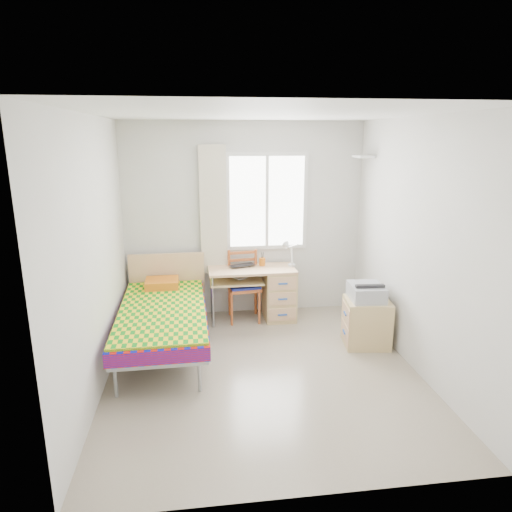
{
  "coord_description": "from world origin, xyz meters",
  "views": [
    {
      "loc": [
        -0.64,
        -4.29,
        2.4
      ],
      "look_at": [
        -0.0,
        0.55,
        1.11
      ],
      "focal_mm": 32.0,
      "sensor_mm": 36.0,
      "label": 1
    }
  ],
  "objects_px": {
    "desk": "(274,291)",
    "chair": "(244,281)",
    "cabinet": "(366,322)",
    "printer": "(366,292)",
    "bed": "(163,313)"
  },
  "relations": [
    {
      "from": "desk",
      "to": "chair",
      "type": "bearing_deg",
      "value": 172.56
    },
    {
      "from": "chair",
      "to": "printer",
      "type": "relative_size",
      "value": 2.05
    },
    {
      "from": "chair",
      "to": "cabinet",
      "type": "bearing_deg",
      "value": -43.03
    },
    {
      "from": "cabinet",
      "to": "bed",
      "type": "bearing_deg",
      "value": -177.78
    },
    {
      "from": "bed",
      "to": "desk",
      "type": "bearing_deg",
      "value": 26.24
    },
    {
      "from": "cabinet",
      "to": "printer",
      "type": "relative_size",
      "value": 1.25
    },
    {
      "from": "chair",
      "to": "printer",
      "type": "distance_m",
      "value": 1.65
    },
    {
      "from": "bed",
      "to": "cabinet",
      "type": "relative_size",
      "value": 3.68
    },
    {
      "from": "cabinet",
      "to": "printer",
      "type": "distance_m",
      "value": 0.37
    },
    {
      "from": "chair",
      "to": "cabinet",
      "type": "height_order",
      "value": "chair"
    },
    {
      "from": "cabinet",
      "to": "chair",
      "type": "bearing_deg",
      "value": 150.77
    },
    {
      "from": "desk",
      "to": "chair",
      "type": "relative_size",
      "value": 1.22
    },
    {
      "from": "bed",
      "to": "chair",
      "type": "bearing_deg",
      "value": 36.33
    },
    {
      "from": "chair",
      "to": "desk",
      "type": "bearing_deg",
      "value": -13.24
    },
    {
      "from": "chair",
      "to": "printer",
      "type": "bearing_deg",
      "value": -42.48
    }
  ]
}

